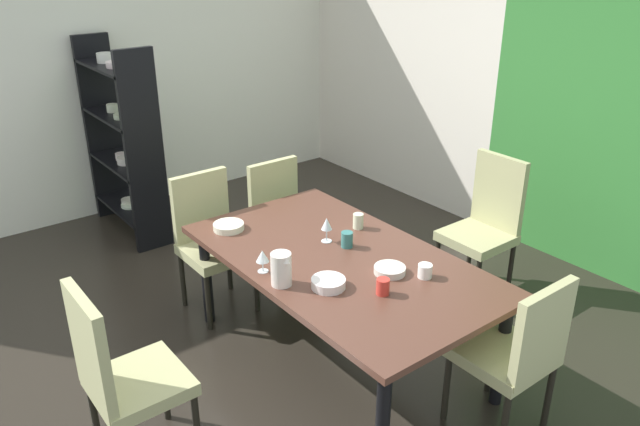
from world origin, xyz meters
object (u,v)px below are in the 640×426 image
chair_left_near (210,236)px  wine_glass_front (262,257)px  cup_left (358,221)px  cup_west (425,271)px  wine_glass_right (327,225)px  chair_left_far (283,216)px  cup_north (383,287)px  chair_right_far (517,350)px  serving_bowl_corner (390,270)px  serving_bowl_near_window (328,283)px  dining_table (340,268)px  serving_bowl_east (229,226)px  cup_center (347,240)px  display_shelf (122,139)px  chair_head_far (486,221)px  pitcher_near_shelf (281,269)px  chair_head_near (120,374)px

chair_left_near → wine_glass_front: chair_left_near is taller
cup_left → wine_glass_front: bearing=-82.6°
wine_glass_front → cup_west: size_ratio=1.67×
wine_glass_right → cup_west: bearing=13.0°
cup_west → chair_left_far: bearing=177.0°
cup_north → cup_west: cup_north is taller
chair_right_far → wine_glass_front: size_ratio=7.05×
serving_bowl_corner → cup_west: 0.20m
wine_glass_right → cup_left: 0.29m
wine_glass_front → serving_bowl_near_window: wine_glass_front is taller
dining_table → chair_left_near: bearing=-163.8°
serving_bowl_east → cup_center: bearing=34.3°
dining_table → serving_bowl_near_window: 0.36m
chair_left_near → cup_left: (0.81, 0.66, 0.23)m
cup_left → cup_north: bearing=-31.7°
display_shelf → chair_left_far: bearing=20.5°
chair_head_far → cup_left: 1.07m
cup_north → pitcher_near_shelf: 0.55m
chair_head_near → chair_left_near: (-1.08, 1.07, -0.02)m
dining_table → chair_right_far: (1.05, 0.31, -0.12)m
serving_bowl_east → pitcher_near_shelf: (0.78, -0.12, 0.07)m
cup_west → pitcher_near_shelf: 0.80m
serving_bowl_near_window → serving_bowl_corner: size_ratio=1.05×
chair_head_near → display_shelf: 2.88m
chair_left_far → chair_left_near: size_ratio=0.95×
wine_glass_right → cup_north: size_ratio=1.78×
cup_center → pitcher_near_shelf: bearing=-77.4°
display_shelf → pitcher_near_shelf: bearing=-3.6°
chair_left_near → pitcher_near_shelf: (1.09, -0.14, 0.27)m
dining_table → wine_glass_front: 0.50m
wine_glass_right → serving_bowl_corner: (0.53, 0.03, -0.09)m
wine_glass_front → chair_left_near: bearing=170.9°
wine_glass_front → serving_bowl_near_window: (0.36, 0.18, -0.07)m
cup_west → chair_left_near: bearing=-160.6°
serving_bowl_near_window → cup_north: (0.23, 0.19, 0.02)m
serving_bowl_east → wine_glass_right: bearing=37.1°
serving_bowl_near_window → pitcher_near_shelf: size_ratio=0.98×
chair_right_far → serving_bowl_near_window: bearing=124.7°
serving_bowl_near_window → pitcher_near_shelf: 0.27m
wine_glass_front → wine_glass_right: wine_glass_right is taller
chair_head_near → cup_north: (0.42, 1.30, 0.20)m
wine_glass_front → serving_bowl_near_window: bearing=27.0°
chair_head_far → wine_glass_right: (-0.21, -1.31, 0.27)m
cup_center → serving_bowl_near_window: bearing=-51.6°
dining_table → cup_left: (-0.25, 0.35, 0.12)m
dining_table → chair_right_far: 1.10m
serving_bowl_near_window → cup_west: (0.24, 0.49, 0.01)m
dining_table → cup_north: bearing=-10.2°
serving_bowl_near_window → pitcher_near_shelf: bearing=-134.6°
wine_glass_right → pitcher_near_shelf: pitcher_near_shelf is taller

